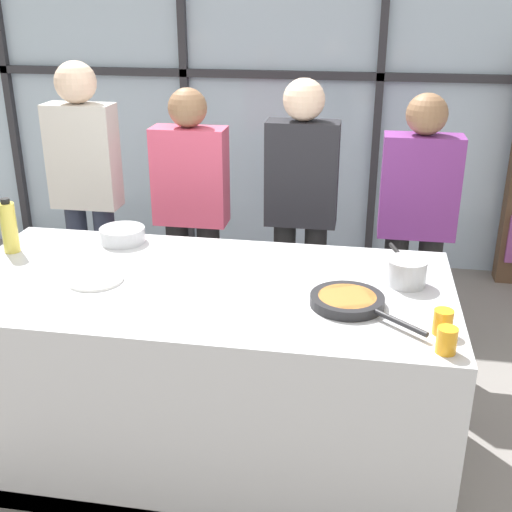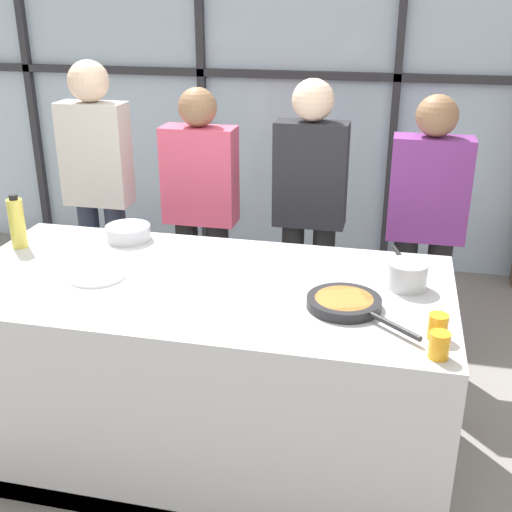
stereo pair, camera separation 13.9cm
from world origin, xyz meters
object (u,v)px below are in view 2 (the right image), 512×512
(saucepan, at_px, (407,274))
(mixing_bowl, at_px, (128,232))
(oil_bottle, at_px, (17,223))
(spectator_center_left, at_px, (201,205))
(white_plate, at_px, (97,276))
(spectator_center_right, at_px, (310,204))
(spectator_far_right, at_px, (426,220))
(frying_pan, at_px, (345,303))
(juice_glass_far, at_px, (438,327))
(spectator_far_left, at_px, (98,182))
(juice_glass_near, at_px, (439,345))

(saucepan, distance_m, mixing_bowl, 1.45)
(oil_bottle, bearing_deg, spectator_center_left, 52.43)
(white_plate, height_order, mixing_bowl, mixing_bowl)
(saucepan, bearing_deg, mixing_bowl, 168.72)
(white_plate, bearing_deg, spectator_center_left, 83.39)
(saucepan, bearing_deg, spectator_center_right, 120.73)
(spectator_center_left, height_order, spectator_far_right, spectator_far_right)
(frying_pan, bearing_deg, spectator_center_left, 129.42)
(spectator_center_right, bearing_deg, spectator_center_left, 0.00)
(spectator_center_left, xyz_separation_m, frying_pan, (1.00, -1.21, 0.03))
(spectator_center_left, bearing_deg, juice_glass_far, 134.34)
(spectator_far_left, xyz_separation_m, spectator_center_right, (1.34, 0.00, -0.05))
(spectator_center_left, height_order, juice_glass_near, spectator_center_left)
(saucepan, height_order, juice_glass_near, saucepan)
(spectator_center_right, bearing_deg, spectator_far_right, -180.00)
(white_plate, relative_size, oil_bottle, 0.91)
(spectator_far_left, relative_size, frying_pan, 3.80)
(saucepan, height_order, juice_glass_far, saucepan)
(spectator_far_left, distance_m, saucepan, 2.14)
(spectator_center_left, xyz_separation_m, spectator_far_right, (1.34, 0.00, 0.00))
(spectator_center_left, relative_size, mixing_bowl, 7.01)
(frying_pan, distance_m, mixing_bowl, 1.30)
(spectator_far_right, xyz_separation_m, mixing_bowl, (-1.53, -0.67, 0.05))
(white_plate, xyz_separation_m, juice_glass_far, (1.49, -0.23, 0.04))
(spectator_far_right, bearing_deg, oil_bottle, 23.67)
(spectator_far_left, bearing_deg, spectator_center_left, -180.00)
(spectator_center_left, distance_m, white_plate, 1.16)
(frying_pan, xyz_separation_m, mixing_bowl, (-1.18, 0.54, 0.02))
(saucepan, bearing_deg, frying_pan, -133.48)
(spectator_far_right, relative_size, saucepan, 5.06)
(mixing_bowl, bearing_deg, frying_pan, -24.60)
(spectator_center_left, bearing_deg, white_plate, 83.39)
(spectator_far_left, distance_m, juice_glass_far, 2.46)
(juice_glass_near, bearing_deg, spectator_far_right, 90.45)
(spectator_center_left, relative_size, spectator_far_right, 1.00)
(spectator_center_left, distance_m, juice_glass_far, 1.94)
(frying_pan, xyz_separation_m, white_plate, (-1.13, 0.06, -0.02))
(spectator_far_right, xyz_separation_m, saucepan, (-0.10, -0.96, 0.07))
(oil_bottle, xyz_separation_m, juice_glass_near, (2.04, -0.64, -0.08))
(spectator_center_left, distance_m, juice_glass_near, 2.04)
(spectator_center_right, distance_m, white_plate, 1.41)
(spectator_far_left, xyz_separation_m, juice_glass_far, (2.03, -1.39, -0.05))
(spectator_center_right, bearing_deg, juice_glass_near, 114.12)
(spectator_far_left, height_order, spectator_center_left, spectator_far_left)
(white_plate, xyz_separation_m, mixing_bowl, (-0.05, 0.48, 0.03))
(white_plate, distance_m, mixing_bowl, 0.49)
(frying_pan, xyz_separation_m, saucepan, (0.24, 0.26, 0.04))
(oil_bottle, bearing_deg, frying_pan, -10.89)
(spectator_center_left, xyz_separation_m, saucepan, (1.24, -0.96, 0.07))
(white_plate, bearing_deg, frying_pan, -2.88)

